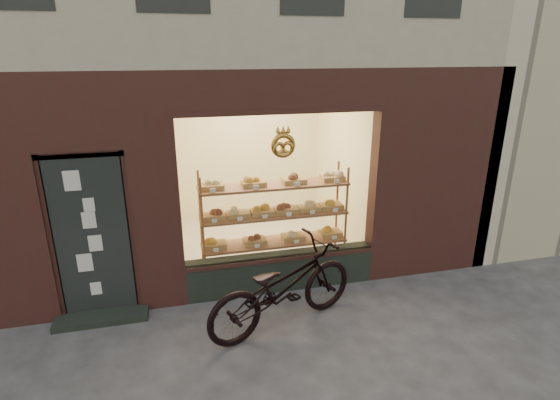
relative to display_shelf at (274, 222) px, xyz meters
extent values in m
plane|color=#393939|center=(-0.45, -2.55, -0.87)|extent=(90.00, 90.00, 0.00)
cube|color=#212924|center=(0.00, -0.42, -0.60)|extent=(2.70, 0.25, 0.55)
cube|color=#222627|center=(-2.45, -0.49, 0.23)|extent=(0.90, 0.04, 2.15)
cube|color=#212924|center=(-2.45, -0.65, -0.83)|extent=(1.15, 0.35, 0.08)
torus|color=gold|center=(0.00, -0.53, 1.28)|extent=(0.33, 0.07, 0.33)
cube|color=brown|center=(0.00, 0.00, -0.82)|extent=(2.20, 0.45, 0.04)
cube|color=brown|center=(0.00, 0.00, -0.32)|extent=(2.20, 0.45, 0.03)
cube|color=brown|center=(0.00, 0.00, 0.13)|extent=(2.20, 0.45, 0.04)
cube|color=brown|center=(0.00, 0.00, 0.58)|extent=(2.20, 0.45, 0.04)
cylinder|color=brown|center=(-1.07, -0.19, -0.02)|extent=(0.04, 0.04, 1.70)
cylinder|color=brown|center=(1.07, -0.19, -0.02)|extent=(0.04, 0.04, 1.70)
cylinder|color=brown|center=(-1.07, 0.20, -0.02)|extent=(0.04, 0.04, 1.70)
cylinder|color=brown|center=(1.07, 0.20, -0.02)|extent=(0.04, 0.04, 1.70)
cube|color=brown|center=(-0.90, 0.00, -0.27)|extent=(0.34, 0.24, 0.07)
sphere|color=#C6822A|center=(-0.90, 0.00, -0.18)|extent=(0.11, 0.11, 0.11)
cube|color=white|center=(-0.90, -0.18, -0.27)|extent=(0.07, 0.01, 0.05)
cube|color=brown|center=(-0.30, 0.00, -0.27)|extent=(0.34, 0.24, 0.07)
sphere|color=brown|center=(-0.30, 0.00, -0.18)|extent=(0.11, 0.11, 0.11)
cube|color=white|center=(-0.30, -0.18, -0.27)|extent=(0.08, 0.01, 0.05)
cube|color=brown|center=(0.30, 0.00, -0.27)|extent=(0.34, 0.24, 0.07)
sphere|color=beige|center=(0.30, 0.00, -0.18)|extent=(0.11, 0.11, 0.11)
cube|color=white|center=(0.30, -0.18, -0.27)|extent=(0.07, 0.01, 0.05)
cube|color=brown|center=(0.90, 0.00, -0.27)|extent=(0.34, 0.24, 0.07)
sphere|color=#C6822A|center=(0.90, 0.00, -0.18)|extent=(0.11, 0.11, 0.11)
cube|color=white|center=(0.90, -0.18, -0.27)|extent=(0.08, 0.01, 0.05)
cube|color=brown|center=(-0.90, 0.00, 0.18)|extent=(0.34, 0.24, 0.07)
sphere|color=brown|center=(-0.90, 0.00, 0.27)|extent=(0.11, 0.11, 0.11)
cube|color=white|center=(-0.90, -0.18, 0.18)|extent=(0.07, 0.01, 0.06)
cube|color=brown|center=(-0.54, 0.00, 0.18)|extent=(0.34, 0.24, 0.07)
sphere|color=beige|center=(-0.54, 0.00, 0.27)|extent=(0.11, 0.11, 0.11)
cube|color=white|center=(-0.54, -0.18, 0.18)|extent=(0.08, 0.01, 0.06)
cube|color=brown|center=(-0.18, 0.00, 0.18)|extent=(0.34, 0.24, 0.07)
sphere|color=#C6822A|center=(-0.18, 0.00, 0.27)|extent=(0.11, 0.11, 0.11)
cube|color=white|center=(-0.18, -0.18, 0.18)|extent=(0.07, 0.01, 0.06)
cube|color=brown|center=(0.18, 0.00, 0.18)|extent=(0.34, 0.24, 0.07)
sphere|color=brown|center=(0.18, 0.00, 0.27)|extent=(0.11, 0.11, 0.11)
cube|color=white|center=(0.18, -0.18, 0.18)|extent=(0.07, 0.01, 0.06)
cube|color=brown|center=(0.54, 0.00, 0.18)|extent=(0.34, 0.24, 0.07)
sphere|color=beige|center=(0.54, 0.00, 0.27)|extent=(0.11, 0.11, 0.11)
cube|color=white|center=(0.54, -0.18, 0.18)|extent=(0.08, 0.01, 0.06)
cube|color=brown|center=(0.90, 0.00, 0.18)|extent=(0.34, 0.24, 0.07)
sphere|color=#C6822A|center=(0.90, 0.00, 0.27)|extent=(0.11, 0.11, 0.11)
cube|color=white|center=(0.90, -0.18, 0.18)|extent=(0.08, 0.01, 0.06)
cube|color=brown|center=(-0.90, 0.00, 0.63)|extent=(0.34, 0.24, 0.07)
sphere|color=beige|center=(-0.90, 0.00, 0.72)|extent=(0.11, 0.11, 0.11)
cube|color=white|center=(-0.90, -0.18, 0.63)|extent=(0.07, 0.01, 0.06)
cube|color=brown|center=(-0.30, 0.00, 0.63)|extent=(0.34, 0.24, 0.07)
sphere|color=#C6822A|center=(-0.30, 0.00, 0.72)|extent=(0.11, 0.11, 0.11)
cube|color=white|center=(-0.30, -0.18, 0.63)|extent=(0.08, 0.01, 0.06)
cube|color=brown|center=(0.30, 0.00, 0.63)|extent=(0.34, 0.24, 0.07)
sphere|color=brown|center=(0.30, 0.00, 0.72)|extent=(0.11, 0.11, 0.11)
cube|color=white|center=(0.30, -0.18, 0.63)|extent=(0.07, 0.01, 0.06)
cube|color=brown|center=(0.90, 0.00, 0.63)|extent=(0.34, 0.24, 0.07)
sphere|color=beige|center=(0.90, 0.00, 0.72)|extent=(0.11, 0.11, 0.11)
cube|color=white|center=(0.90, -0.18, 0.63)|extent=(0.08, 0.01, 0.06)
imported|color=black|center=(-0.20, -1.31, -0.33)|extent=(2.20, 1.39, 1.09)
camera|label=1|loc=(-1.39, -5.90, 2.46)|focal=28.00mm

